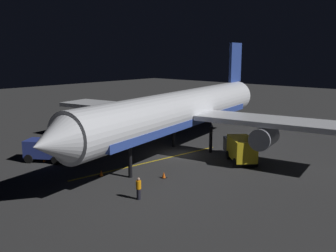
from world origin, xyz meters
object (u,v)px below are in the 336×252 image
(baggage_truck, at_px, (53,150))
(traffic_cone_near_left, at_px, (164,175))
(airliner, at_px, (183,111))
(catering_truck, at_px, (240,149))
(ground_crew_worker, at_px, (139,188))
(traffic_cone_under_wing, at_px, (44,160))
(traffic_cone_near_right, at_px, (101,173))

(baggage_truck, height_order, traffic_cone_near_left, baggage_truck)
(airliner, distance_m, baggage_truck, 14.29)
(catering_truck, distance_m, ground_crew_worker, 14.01)
(airliner, bearing_deg, ground_crew_worker, 115.21)
(catering_truck, height_order, traffic_cone_under_wing, catering_truck)
(traffic_cone_near_right, distance_m, traffic_cone_under_wing, 7.98)
(ground_crew_worker, distance_m, traffic_cone_near_right, 6.70)
(traffic_cone_near_left, bearing_deg, traffic_cone_under_wing, 19.54)
(airliner, xyz_separation_m, baggage_truck, (8.09, 11.22, -3.61))
(ground_crew_worker, xyz_separation_m, traffic_cone_under_wing, (14.39, -0.50, -0.64))
(ground_crew_worker, height_order, traffic_cone_near_right, ground_crew_worker)
(traffic_cone_near_left, bearing_deg, baggage_truck, 16.99)
(baggage_truck, distance_m, ground_crew_worker, 14.02)
(baggage_truck, xyz_separation_m, catering_truck, (-14.40, -12.76, 0.13))
(ground_crew_worker, height_order, traffic_cone_near_left, ground_crew_worker)
(baggage_truck, bearing_deg, traffic_cone_under_wing, 60.02)
(airliner, bearing_deg, traffic_cone_near_right, 86.76)
(baggage_truck, bearing_deg, traffic_cone_near_right, -177.57)
(baggage_truck, xyz_separation_m, traffic_cone_near_left, (-12.06, -3.69, -0.92))
(catering_truck, xyz_separation_m, traffic_cone_near_right, (6.93, 12.44, -1.05))
(traffic_cone_near_right, bearing_deg, ground_crew_worker, 166.45)
(airliner, bearing_deg, catering_truck, -166.31)
(baggage_truck, xyz_separation_m, traffic_cone_under_wing, (0.43, 0.75, -0.92))
(catering_truck, xyz_separation_m, traffic_cone_near_left, (2.34, 9.07, -1.05))
(airliner, distance_m, traffic_cone_near_left, 9.65)
(baggage_truck, bearing_deg, airliner, -125.79)
(traffic_cone_near_left, height_order, traffic_cone_under_wing, same)
(airliner, xyz_separation_m, traffic_cone_under_wing, (8.52, 11.97, -4.53))
(baggage_truck, relative_size, ground_crew_worker, 3.53)
(airliner, relative_size, traffic_cone_near_left, 71.96)
(ground_crew_worker, bearing_deg, baggage_truck, -5.10)
(baggage_truck, distance_m, traffic_cone_near_left, 12.65)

